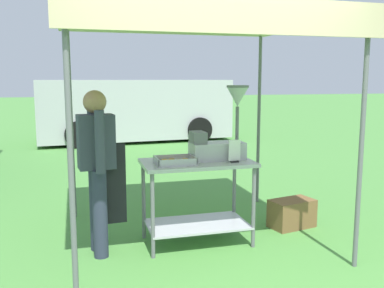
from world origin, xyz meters
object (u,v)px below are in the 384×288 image
vendor (97,164)px  van_silver (134,109)px  donut_fryer (221,135)px  supply_crate (292,213)px  stall_canopy (195,26)px  donut_cart (197,185)px  menu_sign (234,153)px  donut_tray (175,162)px

vendor → van_silver: van_silver is taller
donut_fryer → vendor: size_ratio=0.48×
supply_crate → van_silver: 7.77m
stall_canopy → supply_crate: 2.40m
donut_cart → menu_sign: 0.52m
donut_tray → menu_sign: 0.61m
donut_fryer → menu_sign: 0.27m
donut_cart → vendor: (-1.01, -0.01, 0.28)m
donut_cart → donut_fryer: (0.27, 0.04, 0.51)m
supply_crate → donut_fryer: bearing=-172.5°
vendor → stall_canopy: bearing=6.4°
donut_cart → menu_sign: size_ratio=4.96×
donut_tray → menu_sign: (0.60, -0.08, 0.08)m
donut_tray → donut_fryer: (0.52, 0.12, 0.23)m
donut_fryer → supply_crate: size_ratio=1.38×
donut_tray → donut_fryer: donut_fryer is taller
donut_tray → van_silver: size_ratio=0.07×
donut_tray → menu_sign: bearing=-7.8°
donut_fryer → supply_crate: donut_fryer is taller
donut_cart → donut_fryer: 0.58m
supply_crate → menu_sign: bearing=-159.1°
donut_tray → van_silver: 7.96m
stall_canopy → donut_fryer: stall_canopy is taller
menu_sign → stall_canopy: bearing=143.5°
donut_fryer → vendor: bearing=-177.4°
donut_cart → donut_tray: size_ratio=2.94×
stall_canopy → van_silver: 7.89m
stall_canopy → van_silver: size_ratio=0.51×
stall_canopy → donut_cart: stall_canopy is taller
stall_canopy → menu_sign: stall_canopy is taller
vendor → menu_sign: bearing=-6.1°
vendor → donut_cart: bearing=0.8°
vendor → supply_crate: (2.21, 0.18, -0.74)m
donut_cart → donut_fryer: size_ratio=1.47×
menu_sign → supply_crate: bearing=20.9°
donut_cart → menu_sign: bearing=-24.6°
donut_cart → donut_tray: bearing=-162.9°
stall_canopy → donut_tray: size_ratio=6.93×
menu_sign → supply_crate: size_ratio=0.41×
donut_tray → supply_crate: bearing=9.5°
donut_fryer → van_silver: bearing=89.0°
donut_fryer → supply_crate: 1.34m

